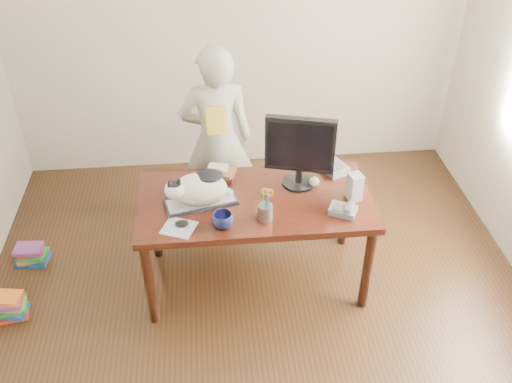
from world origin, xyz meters
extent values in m
plane|color=black|center=(0.00, 0.00, 0.00)|extent=(4.50, 4.50, 0.00)
plane|color=silver|center=(0.00, 2.25, 1.35)|extent=(4.00, 0.00, 4.00)
cube|color=black|center=(0.00, 0.60, 0.72)|extent=(1.60, 0.80, 0.05)
cylinder|color=black|center=(-0.74, 0.26, 0.35)|extent=(0.07, 0.07, 0.70)
cylinder|color=black|center=(0.74, 0.26, 0.35)|extent=(0.07, 0.07, 0.70)
cylinder|color=black|center=(-0.74, 0.94, 0.35)|extent=(0.07, 0.07, 0.70)
cylinder|color=black|center=(0.74, 0.94, 0.35)|extent=(0.07, 0.07, 0.70)
cube|color=black|center=(0.00, 0.96, 0.40)|extent=(1.45, 0.03, 0.50)
cube|color=black|center=(-0.37, 0.58, 0.76)|extent=(0.51, 0.29, 0.02)
cube|color=silver|center=(-0.37, 0.58, 0.78)|extent=(0.47, 0.25, 0.01)
ellipsoid|color=white|center=(-0.37, 0.58, 0.87)|extent=(0.41, 0.30, 0.22)
ellipsoid|color=white|center=(-0.53, 0.52, 0.92)|extent=(0.16, 0.15, 0.12)
ellipsoid|color=black|center=(-0.53, 0.52, 0.96)|extent=(0.11, 0.10, 0.05)
cone|color=black|center=(-0.56, 0.50, 0.99)|extent=(0.07, 0.07, 0.08)
cone|color=black|center=(-0.50, 0.52, 0.99)|extent=(0.07, 0.07, 0.08)
ellipsoid|color=black|center=(-0.31, 0.59, 0.97)|extent=(0.22, 0.19, 0.05)
cylinder|color=white|center=(-0.21, 0.67, 0.80)|extent=(0.13, 0.14, 0.05)
cylinder|color=black|center=(0.32, 0.75, 0.76)|extent=(0.28, 0.28, 0.02)
cylinder|color=black|center=(0.32, 0.75, 0.82)|extent=(0.06, 0.06, 0.11)
cube|color=black|center=(0.32, 0.73, 1.08)|extent=(0.47, 0.17, 0.40)
cube|color=black|center=(0.31, 0.71, 1.08)|extent=(0.42, 0.12, 0.34)
cylinder|color=gray|center=(0.04, 0.38, 0.80)|extent=(0.12, 0.12, 0.11)
cylinder|color=black|center=(0.03, 0.40, 0.90)|extent=(0.04, 0.03, 0.16)
cylinder|color=#0B40A0|center=(0.05, 0.36, 0.90)|extent=(0.04, 0.03, 0.16)
cylinder|color=#B01A19|center=(0.05, 0.40, 0.90)|extent=(0.02, 0.04, 0.16)
cylinder|color=#1C8E32|center=(0.03, 0.37, 0.90)|extent=(0.02, 0.04, 0.16)
cylinder|color=#9F9FA3|center=(0.05, 0.37, 0.91)|extent=(0.01, 0.03, 0.12)
cylinder|color=#9F9FA3|center=(0.06, 0.37, 0.91)|extent=(0.02, 0.03, 0.12)
torus|color=orange|center=(0.04, 0.38, 0.97)|extent=(0.05, 0.04, 0.05)
torus|color=orange|center=(0.07, 0.37, 0.97)|extent=(0.05, 0.04, 0.05)
cube|color=silver|center=(-0.51, 0.34, 0.75)|extent=(0.25, 0.24, 0.00)
ellipsoid|color=black|center=(-0.49, 0.36, 0.77)|extent=(0.11, 0.09, 0.04)
imported|color=#0D1037|center=(-0.23, 0.33, 0.80)|extent=(0.17, 0.17, 0.10)
cube|color=slate|center=(0.56, 0.39, 0.77)|extent=(0.21, 0.19, 0.04)
cube|color=#434346|center=(0.53, 0.40, 0.80)|extent=(0.10, 0.11, 0.01)
cube|color=#9F9FA3|center=(0.60, 0.38, 0.80)|extent=(0.10, 0.15, 0.05)
cube|color=#9C9C9F|center=(0.67, 0.54, 0.85)|extent=(0.11, 0.11, 0.19)
sphere|color=silver|center=(0.43, 0.72, 0.79)|extent=(0.07, 0.07, 0.07)
cube|color=#491318|center=(-0.23, 0.89, 0.77)|extent=(0.25, 0.21, 0.03)
cube|color=brown|center=(-0.22, 0.89, 0.80)|extent=(0.24, 0.21, 0.03)
cube|color=silver|center=(-0.24, 0.90, 0.82)|extent=(0.16, 0.13, 0.02)
cube|color=slate|center=(0.60, 0.89, 0.78)|extent=(0.22, 0.25, 0.06)
cube|color=#434346|center=(0.61, 0.86, 0.81)|extent=(0.13, 0.13, 0.01)
imported|color=silver|center=(-0.23, 1.35, 0.78)|extent=(0.59, 0.40, 1.56)
cube|color=yellow|center=(-0.23, 1.18, 1.05)|extent=(0.15, 0.09, 0.21)
cube|color=#B42E19|center=(-1.75, 0.40, 0.01)|extent=(0.25, 0.19, 0.03)
cube|color=#184593|center=(-1.74, 0.39, 0.04)|extent=(0.23, 0.18, 0.03)
cube|color=#24782E|center=(-1.76, 0.41, 0.08)|extent=(0.27, 0.22, 0.03)
cube|color=gold|center=(-1.75, 0.40, 0.11)|extent=(0.21, 0.16, 0.03)
cube|color=#76388C|center=(-1.76, 0.39, 0.14)|extent=(0.23, 0.17, 0.03)
cube|color=#CD6722|center=(-1.74, 0.41, 0.17)|extent=(0.21, 0.17, 0.03)
cube|color=#184593|center=(-1.72, 0.95, 0.02)|extent=(0.25, 0.19, 0.03)
cube|color=#CD6722|center=(-1.73, 0.96, 0.05)|extent=(0.22, 0.19, 0.03)
cube|color=#24782E|center=(-1.71, 0.94, 0.08)|extent=(0.24, 0.19, 0.03)
cube|color=#B42E19|center=(-1.72, 0.96, 0.11)|extent=(0.21, 0.16, 0.03)
cube|color=#76388C|center=(-1.73, 0.94, 0.14)|extent=(0.22, 0.17, 0.03)
camera|label=1|loc=(-0.30, -2.49, 3.09)|focal=40.00mm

